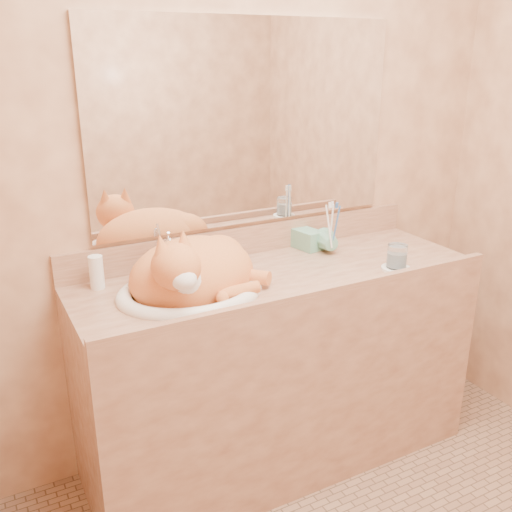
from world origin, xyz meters
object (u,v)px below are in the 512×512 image
sink_basin (190,272)px  vanity_counter (279,369)px  toothbrush_cup (332,245)px  water_glass (397,256)px  cat (192,268)px  soap_dispenser (318,231)px

sink_basin → vanity_counter: bearing=8.3°
toothbrush_cup → water_glass: (0.13, -0.25, 0.01)m
vanity_counter → sink_basin: size_ratio=3.10×
water_glass → cat: bearing=167.2°
toothbrush_cup → vanity_counter: bearing=-166.2°
vanity_counter → water_glass: size_ratio=17.45×
vanity_counter → water_glass: water_glass is taller
soap_dispenser → water_glass: soap_dispenser is taller
soap_dispenser → toothbrush_cup: 0.09m
cat → water_glass: bearing=-21.5°
sink_basin → toothbrush_cup: (0.67, 0.09, -0.03)m
vanity_counter → cat: bearing=-179.5°
water_glass → toothbrush_cup: bearing=117.6°
soap_dispenser → water_glass: 0.36m
toothbrush_cup → cat: bearing=-173.5°
sink_basin → soap_dispenser: bearing=19.0°
cat → soap_dispenser: (0.63, 0.14, 0.01)m
toothbrush_cup → water_glass: 0.29m
sink_basin → water_glass: 0.82m
cat → sink_basin: bearing=-143.6°
cat → soap_dispenser: 0.64m
soap_dispenser → water_glass: size_ratio=2.06×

